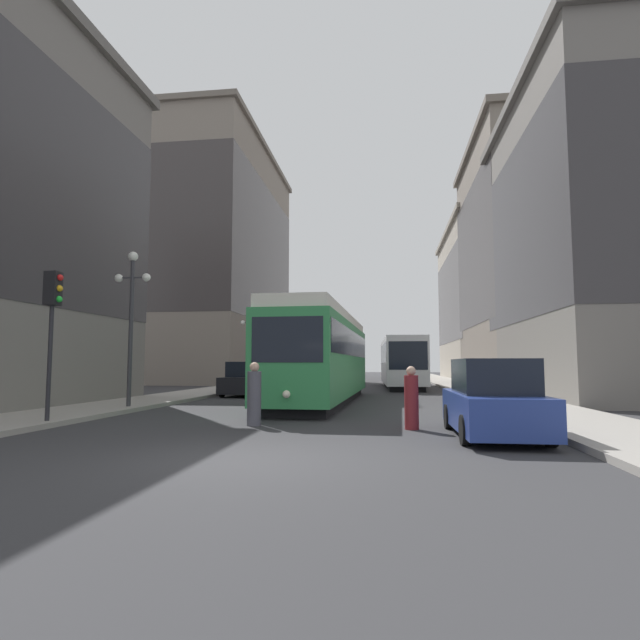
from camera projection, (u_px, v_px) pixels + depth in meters
name	position (u px, v px, depth m)	size (l,w,h in m)	color
ground_plane	(243.00, 460.00, 9.07)	(200.00, 200.00, 0.00)	#303033
sidewalk_left	(279.00, 381.00, 49.62)	(3.23, 120.00, 0.15)	gray
sidewalk_right	(445.00, 381.00, 47.55)	(3.23, 120.00, 0.15)	gray
streetcar	(324.00, 355.00, 22.67)	(3.02, 15.08, 3.89)	black
transit_bus	(401.00, 361.00, 36.62)	(3.05, 12.75, 3.45)	black
parked_car_left_near	(298.00, 374.00, 43.40)	(1.97, 4.85, 1.82)	black
parked_car_left_mid	(246.00, 380.00, 27.37)	(1.91, 4.21, 1.82)	black
parked_car_right_far	(493.00, 401.00, 11.93)	(1.92, 4.47, 1.82)	black
pedestrian_crossing_near	(411.00, 400.00, 13.32)	(0.37, 0.37, 1.64)	maroon
pedestrian_crossing_far	(254.00, 396.00, 14.16)	(0.39, 0.39, 1.75)	#4C4C56
traffic_light_near_left	(53.00, 305.00, 14.22)	(0.47, 0.36, 4.13)	#232328
lamp_post_left_near	(132.00, 304.00, 19.06)	(1.41, 0.36, 5.78)	#333338
lamp_post_left_far	(250.00, 335.00, 35.58)	(1.41, 0.36, 5.40)	#333338
building_left_midblock	(207.00, 262.00, 52.75)	(13.25, 24.04, 23.85)	slate
building_right_midblock	(543.00, 259.00, 40.56)	(11.48, 16.90, 19.55)	slate
building_right_far	(501.00, 302.00, 57.35)	(12.15, 21.76, 16.96)	#A89E8E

